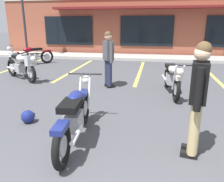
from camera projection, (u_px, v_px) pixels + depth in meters
name	position (u px, v px, depth m)	size (l,w,h in m)	color
ground_plane	(125.00, 113.00, 5.05)	(80.00, 80.00, 0.00)	#47474C
sidewalk_kerb	(145.00, 57.00, 12.73)	(22.00, 1.80, 0.14)	#A8A59E
brick_storefront_building	(149.00, 25.00, 15.87)	(17.93, 6.42, 3.53)	brown
painted_stall_lines	(140.00, 72.00, 9.36)	(11.04, 4.80, 0.01)	#DBCC4C
motorcycle_foreground_classic	(75.00, 115.00, 3.74)	(0.66, 2.11, 0.98)	black
motorcycle_black_cruiser	(32.00, 55.00, 10.79)	(1.61, 1.69, 0.98)	black
motorcycle_silver_naked	(22.00, 65.00, 7.85)	(1.84, 1.40, 0.98)	black
motorcycle_blue_standard	(172.00, 78.00, 6.31)	(0.68, 2.11, 0.98)	black
person_in_black_shirt	(198.00, 94.00, 3.20)	(0.32, 0.61, 1.68)	black
person_by_back_row	(108.00, 56.00, 6.84)	(0.42, 0.56, 1.68)	black
helmet_on_pavement	(28.00, 117.00, 4.53)	(0.26, 0.26, 0.26)	navy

